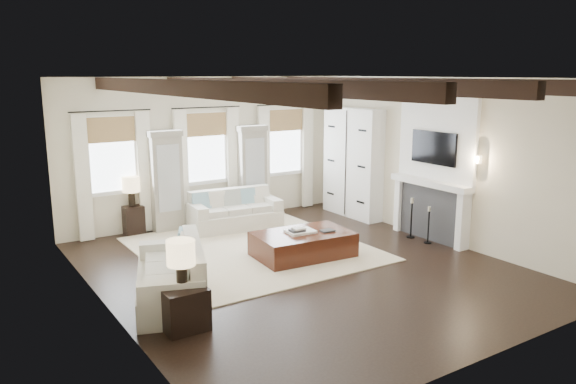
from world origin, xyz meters
TOP-DOWN VIEW (x-y plane):
  - ground at (0.00, 0.00)m, footprint 7.50×7.50m
  - room_shell at (0.75, 0.90)m, footprint 6.54×7.54m
  - area_rug at (-0.18, 1.36)m, footprint 3.93×4.15m
  - sofa_back at (0.24, 2.89)m, footprint 2.00×1.07m
  - sofa_left at (-2.34, -0.14)m, footprint 1.56×2.23m
  - ottoman at (0.37, 0.49)m, footprint 1.80×1.21m
  - tray at (0.34, 0.52)m, footprint 0.53×0.42m
  - book_lower at (0.26, 0.50)m, footprint 0.28×0.22m
  - book_upper at (0.28, 0.48)m, footprint 0.23×0.19m
  - book_loose at (0.79, 0.30)m, footprint 0.25×0.20m
  - side_table_front at (-2.59, -1.06)m, footprint 0.56×0.56m
  - lamp_front at (-2.59, -1.06)m, footprint 0.37×0.37m
  - side_table_back at (-1.73, 3.64)m, footprint 0.40×0.40m
  - lamp_back at (-1.73, 3.64)m, footprint 0.36×0.36m
  - candlestick_near at (2.90, -0.18)m, footprint 0.15×0.15m
  - candlestick_far at (2.90, 0.29)m, footprint 0.17×0.17m

SIDE VIEW (x-z plane):
  - ground at x=0.00m, z-range 0.00..0.00m
  - area_rug at x=-0.18m, z-range 0.00..0.02m
  - ottoman at x=0.37m, z-range 0.00..0.45m
  - side_table_front at x=-2.59m, z-range 0.00..0.56m
  - side_table_back at x=-1.73m, z-range 0.00..0.59m
  - candlestick_near at x=2.90m, z-range -0.06..0.68m
  - sofa_back at x=0.24m, z-range -0.08..0.74m
  - candlestick_far at x=2.90m, z-range -0.07..0.75m
  - sofa_left at x=-2.34m, z-range -0.08..0.80m
  - book_loose at x=0.79m, z-range 0.45..0.48m
  - tray at x=0.34m, z-range 0.45..0.49m
  - book_lower at x=0.26m, z-range 0.49..0.53m
  - book_upper at x=0.28m, z-range 0.53..0.56m
  - lamp_front at x=-2.59m, z-range 0.68..1.31m
  - lamp_back at x=-1.73m, z-range 0.70..1.32m
  - room_shell at x=0.75m, z-range 0.28..3.50m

